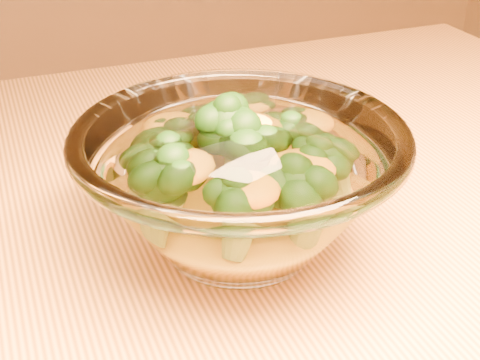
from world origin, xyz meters
name	(u,v)px	position (x,y,z in m)	size (l,w,h in m)	color
glass_bowl	(240,186)	(0.10, -0.02, 0.80)	(0.23, 0.23, 0.10)	white
cheese_sauce	(240,212)	(0.10, -0.02, 0.78)	(0.11, 0.11, 0.03)	orange
broccoli_heap	(233,163)	(0.10, -0.02, 0.82)	(0.16, 0.16, 0.08)	black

